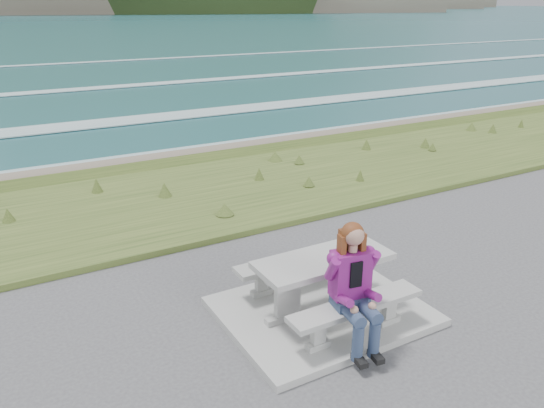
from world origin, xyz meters
The scene contains 8 objects.
concrete_slab centered at (0.00, 0.00, 0.05)m, with size 2.60×2.10×0.10m, color #ABACA7.
picnic_table centered at (0.00, 0.00, 0.68)m, with size 1.80×0.75×0.75m.
bench_landward centered at (0.00, -0.70, 0.45)m, with size 1.80×0.35×0.45m.
bench_seaward centered at (0.00, 0.70, 0.45)m, with size 1.80×0.35×0.45m.
grass_verge centered at (0.00, 5.00, 0.00)m, with size 160.00×4.50×0.22m, color #2F481B.
shore_drop centered at (0.00, 7.90, 0.00)m, with size 160.00×0.80×2.20m, color brown.
ocean centered at (0.00, 25.09, -1.74)m, with size 1600.00×1600.00×0.09m.
seated_woman centered at (-0.13, -0.84, 0.65)m, with size 0.54×0.82×1.51m.
Camera 1 is at (-3.59, -4.99, 3.92)m, focal length 35.00 mm.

